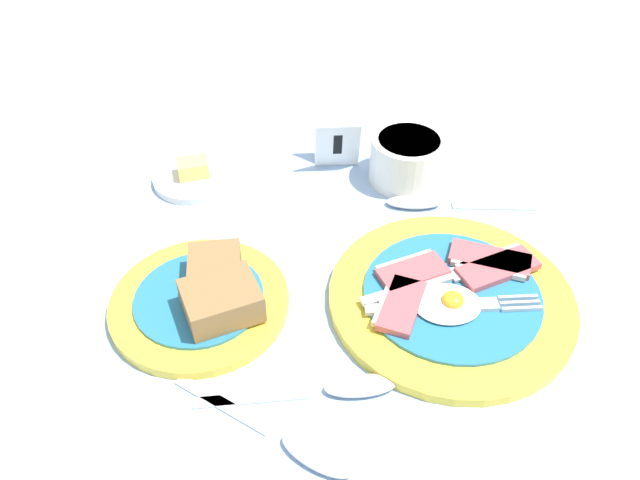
% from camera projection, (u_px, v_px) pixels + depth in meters
% --- Properties ---
extents(ground_plane, '(3.00, 3.00, 0.00)m').
position_uv_depth(ground_plane, '(375.00, 307.00, 0.68)').
color(ground_plane, '#93B2DB').
extents(breakfast_plate, '(0.27, 0.27, 0.03)m').
position_uv_depth(breakfast_plate, '(451.00, 296.00, 0.67)').
color(breakfast_plate, yellow).
rests_on(breakfast_plate, ground_plane).
extents(bread_plate, '(0.19, 0.19, 0.05)m').
position_uv_depth(bread_plate, '(206.00, 297.00, 0.66)').
color(bread_plate, yellow).
rests_on(bread_plate, ground_plane).
extents(sugar_cup, '(0.10, 0.10, 0.06)m').
position_uv_depth(sugar_cup, '(407.00, 158.00, 0.83)').
color(sugar_cup, white).
rests_on(sugar_cup, ground_plane).
extents(butter_dish, '(0.11, 0.11, 0.03)m').
position_uv_depth(butter_dish, '(194.00, 176.00, 0.84)').
color(butter_dish, silver).
rests_on(butter_dish, ground_plane).
extents(number_card, '(0.06, 0.05, 0.07)m').
position_uv_depth(number_card, '(337.00, 141.00, 0.85)').
color(number_card, white).
rests_on(number_card, ground_plane).
extents(teaspoon_by_saucer, '(0.19, 0.03, 0.01)m').
position_uv_depth(teaspoon_by_saucer, '(332.00, 389.00, 0.59)').
color(teaspoon_by_saucer, silver).
rests_on(teaspoon_by_saucer, ground_plane).
extents(teaspoon_near_cup, '(0.17, 0.13, 0.01)m').
position_uv_depth(teaspoon_near_cup, '(290.00, 441.00, 0.55)').
color(teaspoon_near_cup, silver).
rests_on(teaspoon_near_cup, ground_plane).
extents(teaspoon_stray, '(0.19, 0.04, 0.01)m').
position_uv_depth(teaspoon_stray, '(434.00, 203.00, 0.80)').
color(teaspoon_stray, silver).
rests_on(teaspoon_stray, ground_plane).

